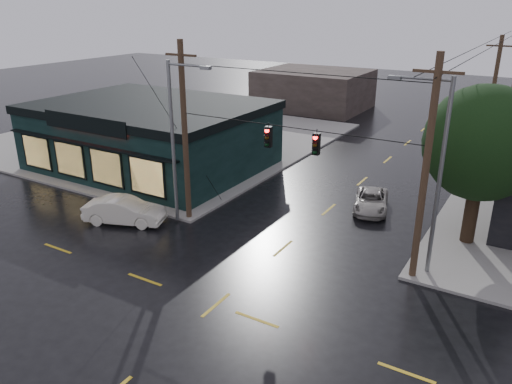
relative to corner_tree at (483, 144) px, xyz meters
The scene contains 14 objects.
ground_plane 15.05m from the corner_tree, 124.95° to the right, with size 160.00×160.00×0.00m, color black.
sidewalk_nw 29.79m from the corner_tree, 163.14° to the left, with size 28.00×28.00×0.15m, color gray.
pizza_shop 23.26m from the corner_tree, behind, with size 16.30×12.34×4.90m.
corner_tree is the anchor object (origin of this frame).
utility_pole_nw 16.31m from the corner_tree, 161.02° to the right, with size 2.00×0.32×10.15m, color #312315, non-canonical shape.
utility_pole_ne 7.55m from the corner_tree, 107.10° to the right, with size 2.00×0.32×10.15m, color #312315, non-canonical shape.
utility_pole_far_a 17.44m from the corner_tree, 95.33° to the left, with size 2.00×0.32×9.65m, color #312315, non-canonical shape.
utility_pole_far_b 36.93m from the corner_tree, 92.41° to the left, with size 2.00×0.32×9.15m, color #312315, non-canonical shape.
span_signal_assembly 9.39m from the corner_tree, 147.80° to the right, with size 13.00×0.48×1.23m.
streetlight_nw 16.80m from the corner_tree, 158.98° to the right, with size 5.40×0.30×9.15m, color slate, non-canonical shape.
streetlight_ne 7.01m from the corner_tree, 103.57° to the right, with size 5.40×0.30×9.15m, color slate, non-canonical shape.
bg_building_west 36.17m from the corner_tree, 127.72° to the left, with size 12.00×10.00×4.40m, color #2F2622.
sedan_cream 19.42m from the corner_tree, 157.06° to the right, with size 1.60×4.60×1.52m, color white.
suv_silver 7.79m from the corner_tree, 163.00° to the left, with size 1.94×4.21×1.17m, color #9D9891.
Camera 1 is at (10.64, -14.50, 11.97)m, focal length 35.00 mm.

